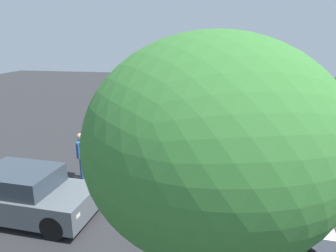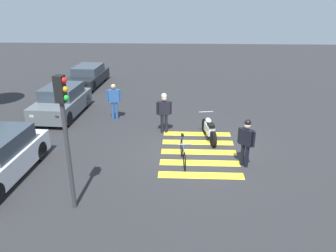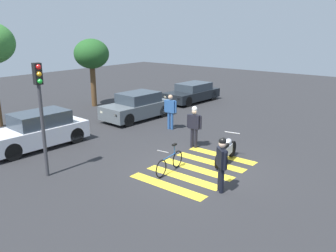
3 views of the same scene
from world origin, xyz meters
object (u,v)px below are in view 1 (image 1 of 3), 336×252
car_grey_coupe (26,194)px  pedestrian_bystander (81,152)px  officer_on_foot (211,120)px  traffic_light_pole (288,119)px  officer_by_motorcycle (140,134)px  car_white_van (238,216)px  leaning_bicycle (203,147)px  police_motorcycle (164,135)px

car_grey_coupe → pedestrian_bystander: bearing=-99.3°
officer_on_foot → traffic_light_pole: 6.23m
officer_on_foot → pedestrian_bystander: officer_on_foot is taller
officer_by_motorcycle → car_grey_coupe: officer_by_motorcycle is taller
pedestrian_bystander → car_white_van: size_ratio=0.41×
officer_by_motorcycle → pedestrian_bystander: size_ratio=1.02×
pedestrian_bystander → traffic_light_pole: (-7.27, -0.22, 1.62)m
leaning_bicycle → officer_on_foot: 2.33m
car_white_van → car_grey_coupe: bearing=-0.1°
police_motorcycle → officer_by_motorcycle: officer_by_motorcycle is taller
police_motorcycle → leaning_bicycle: bearing=152.1°
officer_by_motorcycle → pedestrian_bystander: 2.98m
police_motorcycle → traffic_light_pole: traffic_light_pole is taller
pedestrian_bystander → traffic_light_pole: 7.45m
officer_on_foot → traffic_light_pole: (-2.72, 5.37, 1.61)m
police_motorcycle → officer_on_foot: officer_on_foot is taller
pedestrian_bystander → traffic_light_pole: traffic_light_pole is taller
leaning_bicycle → officer_on_foot: (-0.21, -2.21, 0.68)m
leaning_bicycle → car_white_van: 6.34m
officer_on_foot → officer_by_motorcycle: officer_by_motorcycle is taller
officer_on_foot → police_motorcycle: bearing=25.7°
police_motorcycle → traffic_light_pole: 6.94m
police_motorcycle → leaning_bicycle: police_motorcycle is taller
police_motorcycle → traffic_light_pole: (-5.02, 4.26, 2.20)m
police_motorcycle → officer_by_motorcycle: size_ratio=1.13×
officer_on_foot → car_white_van: size_ratio=0.42×
officer_by_motorcycle → traffic_light_pole: 6.35m
car_grey_coupe → police_motorcycle: bearing=-110.4°
police_motorcycle → leaning_bicycle: size_ratio=1.20×
leaning_bicycle → car_grey_coupe: size_ratio=0.42×
pedestrian_bystander → car_grey_coupe: bearing=80.7°
leaning_bicycle → officer_by_motorcycle: (2.77, 0.85, 0.70)m
traffic_light_pole → officer_by_motorcycle: bearing=-22.0°
car_white_van → traffic_light_pole: size_ratio=1.11×
police_motorcycle → officer_by_motorcycle: 2.16m
officer_on_foot → pedestrian_bystander: 7.21m
police_motorcycle → car_white_van: car_white_van is taller
car_grey_coupe → officer_on_foot: bearing=-120.9°
officer_on_foot → car_white_van: officer_on_foot is taller
police_motorcycle → officer_on_foot: (-2.30, -1.11, 0.59)m
officer_on_foot → traffic_light_pole: bearing=116.9°
police_motorcycle → pedestrian_bystander: 5.05m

